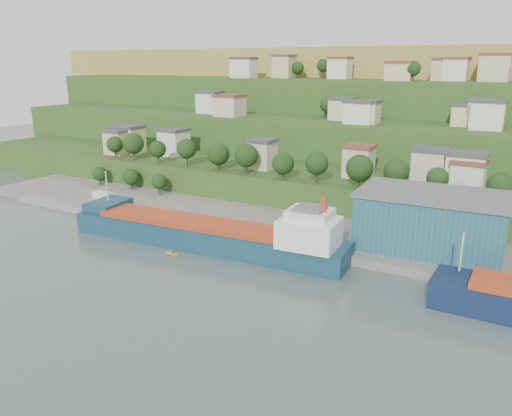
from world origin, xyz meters
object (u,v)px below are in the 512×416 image
Objects in this scene: warehouse at (431,221)px; caravan at (103,197)px; kayak_orange at (173,253)px; cargo_ship_near at (212,236)px.

warehouse is 93.70m from caravan.
kayak_orange is (43.13, -21.25, -2.51)m from caravan.
cargo_ship_near is 2.19× the size of warehouse.
cargo_ship_near is at bearing 77.71° from kayak_orange.
warehouse reaches higher than caravan.
warehouse is at bearing 18.96° from cargo_ship_near.
warehouse is 10.22× the size of kayak_orange.
cargo_ship_near reaches higher than kayak_orange.
cargo_ship_near is 48.93m from warehouse.
caravan is at bearing 175.68° from kayak_orange.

